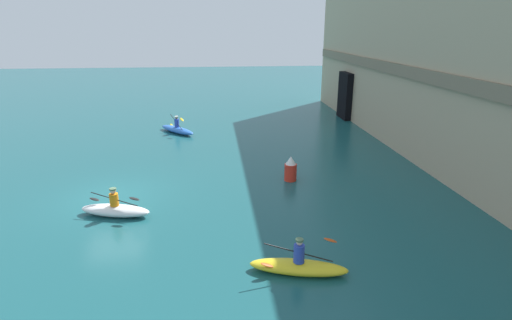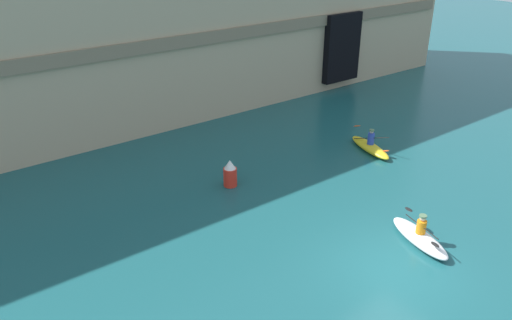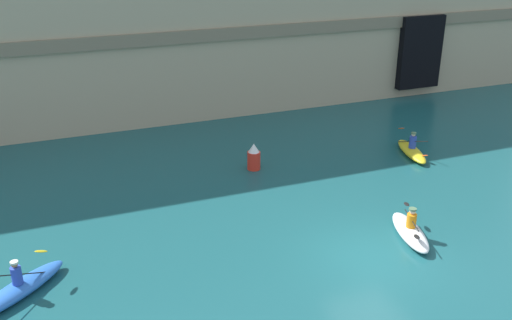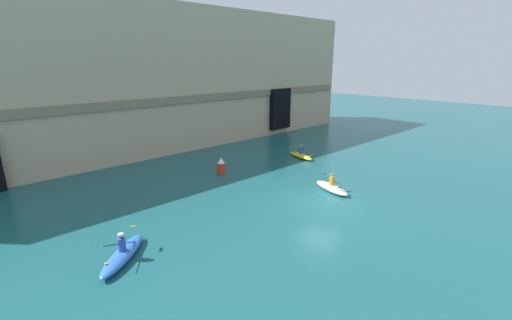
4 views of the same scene
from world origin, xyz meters
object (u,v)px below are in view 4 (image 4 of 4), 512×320
Objects in this scene: marker_buoy at (221,166)px; kayak_white at (332,187)px; kayak_yellow at (301,155)px; kayak_blue at (123,254)px.

kayak_white is at bearing -68.28° from marker_buoy.
marker_buoy is (-7.58, 1.19, 0.33)m from kayak_yellow.
marker_buoy is at bearing -143.93° from kayak_white.
kayak_blue is (-17.45, -4.99, 0.01)m from kayak_yellow.
kayak_blue is 12.95m from kayak_white.
marker_buoy is at bearing -84.97° from kayak_yellow.
kayak_yellow is 0.99× the size of kayak_blue.
marker_buoy is (9.87, 6.19, 0.32)m from kayak_blue.
marker_buoy is (-3.01, 7.56, 0.31)m from kayak_white.
kayak_blue is at bearing -81.74° from kayak_white.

